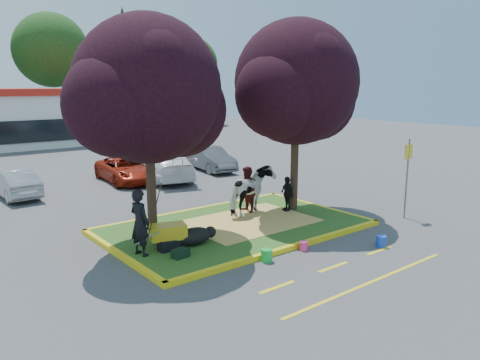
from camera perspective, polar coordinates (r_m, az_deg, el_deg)
ground at (r=15.54m, az=-0.61°, el=-6.01°), size 90.00×90.00×0.00m
median_island at (r=15.52m, az=-0.62°, el=-5.74°), size 8.00×5.00×0.15m
curb_near at (r=13.68m, az=6.09°, el=-8.23°), size 8.30×0.16×0.15m
curb_far at (r=17.55m, az=-5.80°, el=-3.76°), size 8.30×0.16×0.15m
curb_left at (r=13.55m, az=-14.55°, el=-8.74°), size 0.16×5.30×0.15m
curb_right at (r=18.21m, az=9.60°, el=-3.30°), size 0.16×5.30×0.15m
straw_bedding at (r=15.86m, az=1.10°, el=-5.07°), size 4.20×3.00×0.01m
tree_purple_left at (r=13.64m, az=-11.07°, el=9.96°), size 5.06×4.20×6.51m
tree_purple_right at (r=16.90m, az=6.97°, el=11.03°), size 5.30×4.40×6.82m
fire_lane_stripe_a at (r=11.33m, az=4.55°, el=-12.89°), size 1.10×0.12×0.01m
fire_lane_stripe_b at (r=12.68m, az=11.30°, el=-10.36°), size 1.10×0.12×0.01m
fire_lane_stripe_c at (r=14.18m, az=16.61°, el=-8.24°), size 1.10×0.12×0.01m
fire_lane_long at (r=12.01m, az=15.74°, el=-11.87°), size 6.00×0.10×0.01m
retail_building at (r=41.29m, az=-22.96°, el=7.24°), size 20.40×8.40×4.40m
cow at (r=16.53m, az=1.40°, el=-1.34°), size 2.20×1.48×1.70m
calf at (r=13.63m, az=-5.68°, el=-6.85°), size 1.28×0.93×0.50m
handler at (r=12.86m, az=-12.11°, el=-5.09°), size 0.57×0.75×1.82m
visitor_a at (r=16.78m, az=0.93°, el=-1.20°), size 0.71×0.87×1.67m
visitor_b at (r=17.10m, az=5.75°, el=-1.69°), size 0.48×0.80×1.28m
wheelbarrow at (r=13.40m, az=-8.74°, el=-6.26°), size 1.80×0.88×0.68m
gear_bag_dark at (r=13.31m, az=-8.66°, el=-7.84°), size 0.59×0.32×0.30m
gear_bag_green at (r=12.73m, az=-7.27°, el=-8.85°), size 0.48×0.33×0.24m
sign_post at (r=17.47m, az=19.75°, el=1.30°), size 0.40×0.06×2.85m
bucket_green at (r=12.79m, az=3.26°, el=-9.15°), size 0.42×0.42×0.34m
bucket_pink at (r=13.71m, az=7.77°, el=-7.97°), size 0.31×0.31×0.26m
bucket_blue at (r=14.48m, az=16.82°, el=-7.16°), size 0.38×0.38×0.33m
car_silver at (r=21.93m, az=-25.73°, el=-0.36°), size 1.37×3.67×1.20m
car_red at (r=23.60m, az=-13.74°, el=1.24°), size 2.36×4.51×1.21m
car_white at (r=23.73m, az=-9.01°, el=1.79°), size 3.34×5.40×1.46m
car_grey at (r=26.03m, az=-3.65°, el=2.61°), size 1.92×4.15×1.32m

